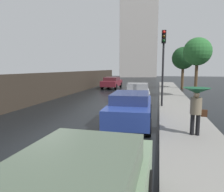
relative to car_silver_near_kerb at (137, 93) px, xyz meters
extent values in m
plane|color=black|center=(-2.44, -8.78, -0.72)|extent=(120.00, 120.00, 0.00)
cube|color=gray|center=(2.66, -8.78, -0.65)|extent=(2.20, 60.00, 0.14)
cube|color=#B2B5BA|center=(0.00, 0.02, -0.10)|extent=(1.93, 4.11, 0.56)
cube|color=gray|center=(0.00, -0.05, 0.43)|extent=(1.56, 1.80, 0.50)
cylinder|color=black|center=(-0.85, 1.27, -0.38)|extent=(0.27, 0.69, 0.68)
cylinder|color=black|center=(0.64, 1.39, -0.38)|extent=(0.27, 0.69, 0.68)
cylinder|color=black|center=(-0.65, -1.36, -0.38)|extent=(0.27, 0.69, 0.68)
cylinder|color=black|center=(0.85, -1.24, -0.38)|extent=(0.27, 0.69, 0.68)
cube|color=maroon|center=(-4.13, 9.96, -0.06)|extent=(1.83, 4.36, 0.63)
cube|color=#461C22|center=(-4.13, 9.90, 0.46)|extent=(1.60, 2.24, 0.41)
cylinder|color=black|center=(-3.33, 8.52, -0.38)|extent=(0.23, 0.68, 0.68)
cylinder|color=black|center=(-4.97, 8.53, -0.38)|extent=(0.23, 0.68, 0.68)
cylinder|color=black|center=(-3.30, 11.38, -0.38)|extent=(0.23, 0.68, 0.68)
cylinder|color=black|center=(-4.94, 11.40, -0.38)|extent=(0.23, 0.68, 0.68)
cube|color=navy|center=(0.31, -5.99, -0.04)|extent=(1.87, 4.58, 0.69)
cube|color=navy|center=(0.32, -6.14, 0.51)|extent=(1.58, 2.26, 0.41)
cylinder|color=black|center=(-0.53, -4.53, -0.39)|extent=(0.24, 0.67, 0.66)
cylinder|color=black|center=(1.04, -4.47, -0.39)|extent=(0.24, 0.67, 0.66)
cylinder|color=black|center=(-0.42, -7.51, -0.39)|extent=(0.24, 0.67, 0.66)
cylinder|color=black|center=(1.15, -7.45, -0.39)|extent=(0.24, 0.67, 0.66)
cube|color=#4D5C49|center=(0.47, -12.62, 0.44)|extent=(1.58, 2.19, 0.44)
cylinder|color=black|center=(-0.30, -11.29, -0.41)|extent=(0.23, 0.62, 0.62)
cylinder|color=black|center=(1.30, -11.32, -0.41)|extent=(0.23, 0.62, 0.62)
cylinder|color=black|center=(2.85, -7.38, -0.21)|extent=(0.14, 0.14, 0.75)
cylinder|color=black|center=(2.67, -7.36, -0.21)|extent=(0.14, 0.14, 0.75)
cylinder|color=#726651|center=(2.76, -7.37, 0.46)|extent=(0.38, 0.38, 0.58)
sphere|color=tan|center=(2.76, -7.37, 0.85)|extent=(0.20, 0.20, 0.20)
cube|color=#3F2314|center=(3.03, -7.39, 0.22)|extent=(0.21, 0.12, 0.24)
cylinder|color=#4C4C51|center=(2.76, -7.37, 0.74)|extent=(0.02, 0.02, 0.69)
cone|color=#144C2D|center=(2.76, -7.37, 0.99)|extent=(0.92, 0.92, 0.21)
cylinder|color=black|center=(1.69, -1.77, 1.32)|extent=(0.12, 0.12, 3.81)
cube|color=black|center=(1.69, -1.77, 3.60)|extent=(0.26, 0.26, 0.75)
sphere|color=red|center=(1.69, -1.94, 3.85)|extent=(0.17, 0.17, 0.17)
sphere|color=#392405|center=(1.69, -1.94, 3.60)|extent=(0.17, 0.17, 0.17)
sphere|color=black|center=(1.69, -1.94, 3.35)|extent=(0.17, 0.17, 0.17)
cylinder|color=#4C3823|center=(4.17, 11.10, 0.64)|extent=(0.31, 0.31, 2.72)
sphere|color=#19421E|center=(4.17, 11.10, 2.91)|extent=(2.60, 2.60, 2.60)
cylinder|color=#4C3823|center=(4.41, 3.17, 0.78)|extent=(0.24, 0.24, 3.00)
sphere|color=#28662D|center=(4.41, 3.17, 3.06)|extent=(2.21, 2.21, 2.21)
cube|color=#9E9993|center=(-5.09, 46.79, 13.76)|extent=(11.80, 13.18, 28.95)
camera|label=1|loc=(1.49, -14.98, 1.76)|focal=33.69mm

